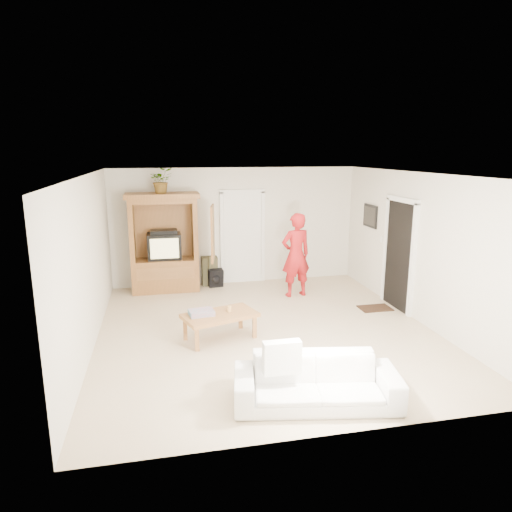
{
  "coord_description": "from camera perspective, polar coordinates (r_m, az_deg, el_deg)",
  "views": [
    {
      "loc": [
        -1.66,
        -7.04,
        2.95
      ],
      "look_at": [
        -0.04,
        0.6,
        1.15
      ],
      "focal_mm": 32.0,
      "sensor_mm": 36.0,
      "label": 1
    }
  ],
  "objects": [
    {
      "name": "sofa",
      "position": [
        5.65,
        7.55,
        -15.3
      ],
      "size": [
        2.05,
        1.09,
        0.57
      ],
      "primitive_type": "imported",
      "rotation": [
        0.0,
        0.0,
        -0.18
      ],
      "color": "silver",
      "rests_on": "floor"
    },
    {
      "name": "backpack_black",
      "position": [
        10.16,
        -5.06,
        -2.8
      ],
      "size": [
        0.34,
        0.23,
        0.39
      ],
      "primitive_type": null,
      "rotation": [
        0.0,
        0.0,
        0.13
      ],
      "color": "black",
      "rests_on": "floor"
    },
    {
      "name": "plant",
      "position": [
        9.69,
        -11.75,
        9.23
      ],
      "size": [
        0.53,
        0.47,
        0.52
      ],
      "primitive_type": "imported",
      "rotation": [
        0.0,
        0.0,
        0.16
      ],
      "color": "#4C7238",
      "rests_on": "armoire"
    },
    {
      "name": "wall_left",
      "position": [
        7.32,
        -20.21,
        -0.88
      ],
      "size": [
        0.0,
        6.0,
        6.0
      ],
      "primitive_type": "plane",
      "rotation": [
        1.57,
        0.0,
        1.57
      ],
      "color": "silver",
      "rests_on": "floor"
    },
    {
      "name": "door_back",
      "position": [
        10.36,
        -1.7,
        2.23
      ],
      "size": [
        0.85,
        0.05,
        2.04
      ],
      "primitive_type": "cube",
      "color": "white",
      "rests_on": "floor"
    },
    {
      "name": "ceiling",
      "position": [
        7.24,
        1.31,
        10.2
      ],
      "size": [
        6.0,
        6.0,
        0.0
      ],
      "primitive_type": "plane",
      "rotation": [
        3.14,
        0.0,
        0.0
      ],
      "color": "white",
      "rests_on": "floor"
    },
    {
      "name": "coffee_table",
      "position": [
        7.35,
        -4.54,
        -7.59
      ],
      "size": [
        1.29,
        0.95,
        0.43
      ],
      "rotation": [
        0.0,
        0.0,
        0.32
      ],
      "color": "#A47338",
      "rests_on": "floor"
    },
    {
      "name": "candle",
      "position": [
        7.38,
        -3.39,
        -6.61
      ],
      "size": [
        0.08,
        0.08,
        0.1
      ],
      "primitive_type": "cylinder",
      "color": "tan",
      "rests_on": "coffee_table"
    },
    {
      "name": "doormat",
      "position": [
        9.1,
        14.66,
        -6.32
      ],
      "size": [
        0.6,
        0.4,
        0.02
      ],
      "primitive_type": "cube",
      "color": "#382316",
      "rests_on": "floor"
    },
    {
      "name": "armoire",
      "position": [
        9.92,
        -11.23,
        0.85
      ],
      "size": [
        1.82,
        1.14,
        2.1
      ],
      "color": "brown",
      "rests_on": "floor"
    },
    {
      "name": "doorway_right",
      "position": [
        9.02,
        17.45,
        0.01
      ],
      "size": [
        0.05,
        0.9,
        2.04
      ],
      "primitive_type": "cube",
      "color": "black",
      "rests_on": "floor"
    },
    {
      "name": "backpack_olive",
      "position": [
        10.29,
        -5.82,
        -1.87
      ],
      "size": [
        0.35,
        0.26,
        0.65
      ],
      "primitive_type": null,
      "rotation": [
        0.0,
        0.0,
        0.01
      ],
      "color": "#47442B",
      "rests_on": "floor"
    },
    {
      "name": "floor",
      "position": [
        7.81,
        1.21,
        -9.21
      ],
      "size": [
        6.0,
        6.0,
        0.0
      ],
      "primitive_type": "plane",
      "color": "tan",
      "rests_on": "ground"
    },
    {
      "name": "man",
      "position": [
        9.39,
        5.0,
        0.12
      ],
      "size": [
        0.7,
        0.52,
        1.74
      ],
      "primitive_type": "imported",
      "rotation": [
        0.0,
        0.0,
        3.31
      ],
      "color": "#AA161A",
      "rests_on": "floor"
    },
    {
      "name": "towel",
      "position": [
        7.29,
        -6.85,
        -7.03
      ],
      "size": [
        0.42,
        0.33,
        0.08
      ],
      "primitive_type": "cube",
      "rotation": [
        0.0,
        0.0,
        0.14
      ],
      "color": "#D44651",
      "rests_on": "coffee_table"
    },
    {
      "name": "wall_back",
      "position": [
        10.31,
        -2.56,
        3.76
      ],
      "size": [
        5.5,
        0.0,
        5.5
      ],
      "primitive_type": "plane",
      "rotation": [
        1.57,
        0.0,
        0.0
      ],
      "color": "silver",
      "rests_on": "floor"
    },
    {
      "name": "framed_picture",
      "position": [
        10.05,
        14.1,
        4.87
      ],
      "size": [
        0.03,
        0.6,
        0.48
      ],
      "primitive_type": "cube",
      "color": "black",
      "rests_on": "wall_right"
    },
    {
      "name": "wall_front",
      "position": [
        4.67,
        9.77,
        -7.93
      ],
      "size": [
        5.5,
        0.0,
        5.5
      ],
      "primitive_type": "plane",
      "rotation": [
        -1.57,
        0.0,
        0.0
      ],
      "color": "silver",
      "rests_on": "floor"
    },
    {
      "name": "wall_right",
      "position": [
        8.47,
        19.69,
        0.98
      ],
      "size": [
        0.0,
        6.0,
        6.0
      ],
      "primitive_type": "plane",
      "rotation": [
        1.57,
        0.0,
        -1.57
      ],
      "color": "silver",
      "rests_on": "floor"
    }
  ]
}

